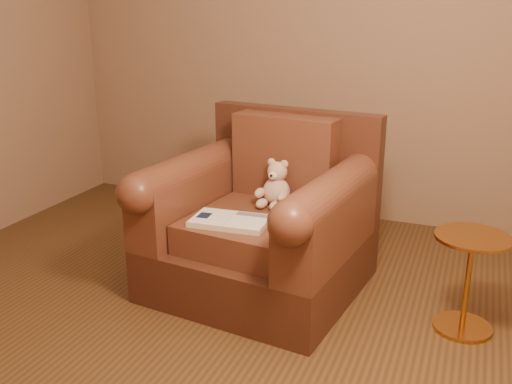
% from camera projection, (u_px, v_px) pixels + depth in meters
% --- Properties ---
extents(floor, '(4.00, 4.00, 0.00)m').
position_uv_depth(floor, '(192.00, 331.00, 2.94)').
color(floor, '#53381C').
rests_on(floor, ground).
extents(armchair, '(1.23, 1.18, 1.00)m').
position_uv_depth(armchair, '(264.00, 223.00, 3.34)').
color(armchair, '#442216').
rests_on(armchair, floor).
extents(teddy_bear, '(0.20, 0.23, 0.28)m').
position_uv_depth(teddy_bear, '(275.00, 188.00, 3.34)').
color(teddy_bear, '#D0A791').
rests_on(teddy_bear, armchair).
extents(guidebook, '(0.43, 0.27, 0.03)m').
position_uv_depth(guidebook, '(230.00, 221.00, 3.08)').
color(guidebook, beige).
rests_on(guidebook, armchair).
extents(side_table, '(0.37, 0.37, 0.52)m').
position_uv_depth(side_table, '(468.00, 280.00, 2.88)').
color(side_table, '#B87D32').
rests_on(side_table, floor).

